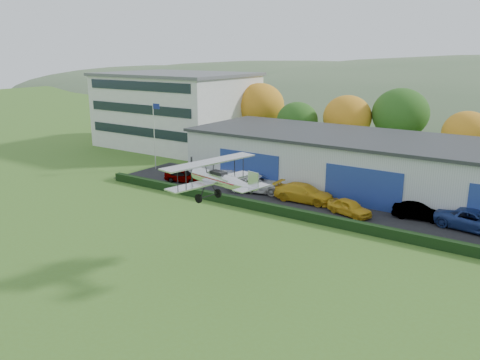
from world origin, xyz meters
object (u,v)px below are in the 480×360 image
Objects in this scene: office_block at (177,109)px; car_3 at (304,193)px; flagpole at (155,129)px; biplane at (219,178)px; car_4 at (349,207)px; car_5 at (419,211)px; car_1 at (229,178)px; car_2 at (259,184)px; car_6 at (475,220)px; hangar at (385,166)px; car_0 at (183,176)px.

office_block is 31.82m from car_3.
biplane is (21.54, -16.48, 1.04)m from flagpole.
office_block is 36.74m from car_4.
flagpole is at bearing 80.37° from car_5.
car_5 is at bearing -66.30° from car_1.
flagpole is at bearing 154.12° from biplane.
flagpole is 1.39× the size of car_2.
flagpole is at bearing 98.12° from car_6.
hangar is at bearing -41.77° from car_1.
hangar reaches higher than car_5.
car_3 is (13.68, 1.07, 0.15)m from car_0.
car_2 is at bearing -4.16° from flagpole.
car_1 is 3.94m from car_2.
biplane is at bearing -175.24° from car_4.
hangar reaches higher than car_4.
car_2 is (14.77, -1.07, -3.94)m from flagpole.
flagpole is 1.94× the size of car_5.
office_block is 44.61m from car_6.
car_0 is (6.24, -2.49, -4.07)m from flagpole.
car_2 reaches higher than car_1.
biplane reaches higher than car_2.
car_4 is 15.09m from biplane.
flagpole is 7.86m from car_0.
car_1 is at bearing 82.10° from car_3.
office_block is at bearing 167.99° from hangar.
car_5 is (38.01, -13.40, -4.48)m from office_block.
hangar reaches higher than car_1.
biplane is (-3.28, -13.82, 5.10)m from car_4.
office_block is 40.56m from car_5.
car_6 is at bearing -1.02° from flagpole.
hangar is 9.09m from car_3.
flagpole is 1.80× the size of car_1.
car_0 is (-18.64, -8.47, -1.94)m from hangar.
car_4 is (18.57, -0.18, 0.01)m from car_0.
car_5 is at bearing 96.36° from car_6.
car_2 is (8.53, 1.42, 0.13)m from car_0.
car_1 is at bearing -154.74° from hangar.
car_4 is at bearing -90.45° from hangar.
car_5 is at bearing -47.87° from car_4.
hangar is at bearing 13.51° from flagpole.
flagpole is (-24.88, -5.98, 2.13)m from hangar.
flagpole reaches higher than car_0.
hangar is at bearing 63.73° from car_6.
car_1 is 0.77× the size of car_2.
car_6 reaches higher than car_0.
car_0 is 21.35m from biplane.
car_0 is 0.88× the size of car_1.
flagpole is 1.39× the size of car_6.
flagpole is 1.13× the size of biplane.
hangar is at bearing -70.33° from car_2.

